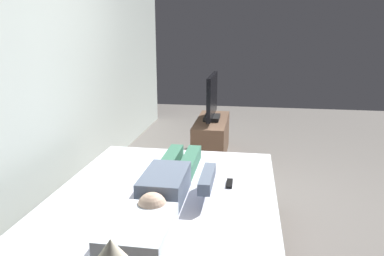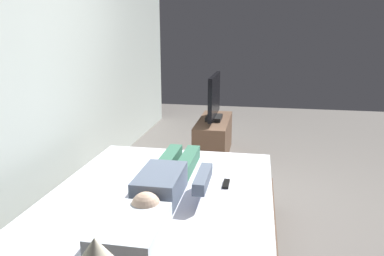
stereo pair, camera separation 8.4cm
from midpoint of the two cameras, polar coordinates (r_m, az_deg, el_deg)
ground_plane at (r=3.45m, az=8.05°, el=-13.49°), size 10.00×10.00×0.00m
back_wall at (r=3.90m, az=-19.09°, el=10.67°), size 6.40×0.10×2.80m
bed at (r=2.76m, az=-4.87°, el=-14.92°), size 1.92×1.61×0.54m
pillow at (r=2.06m, az=-9.49°, el=-15.48°), size 0.48×0.34×0.12m
person at (r=2.62m, az=-4.19°, el=-7.89°), size 1.26×0.46×0.18m
remote at (r=2.73m, az=4.96°, el=-8.58°), size 0.15×0.04×0.02m
tv_stand at (r=4.90m, az=2.57°, el=-1.51°), size 1.10×0.40×0.50m
tv at (r=4.77m, az=2.65°, el=4.66°), size 0.88×0.20×0.59m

